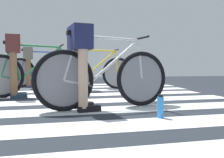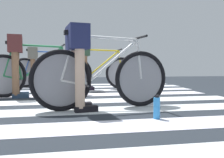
{
  "view_description": "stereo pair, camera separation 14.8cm",
  "coord_description": "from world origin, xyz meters",
  "px_view_note": "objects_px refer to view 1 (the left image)",
  "views": [
    {
      "loc": [
        -0.2,
        -3.75,
        0.55
      ],
      "look_at": [
        0.57,
        -0.38,
        0.35
      ],
      "focal_mm": 38.02,
      "sensor_mm": 36.0,
      "label": 1
    },
    {
      "loc": [
        -0.05,
        -3.75,
        0.55
      ],
      "look_at": [
        0.57,
        -0.38,
        0.35
      ],
      "focal_mm": 38.02,
      "sensor_mm": 36.0,
      "label": 2
    }
  ],
  "objects_px": {
    "bicycle_3_of_4": "(95,72)",
    "cyclist_3_of_4": "(81,60)",
    "cyclist_1_of_4": "(80,56)",
    "cyclist_4_of_4": "(29,62)",
    "cyclist_2_of_4": "(14,57)",
    "water_bottle": "(160,107)",
    "bicycle_2_of_4": "(34,74)",
    "bicycle_1_of_4": "(105,77)",
    "bicycle_4_of_4": "(42,72)"
  },
  "relations": [
    {
      "from": "bicycle_3_of_4",
      "to": "water_bottle",
      "type": "relative_size",
      "value": 7.23
    },
    {
      "from": "cyclist_2_of_4",
      "to": "cyclist_4_of_4",
      "type": "distance_m",
      "value": 1.85
    },
    {
      "from": "bicycle_2_of_4",
      "to": "bicycle_3_of_4",
      "type": "bearing_deg",
      "value": 29.42
    },
    {
      "from": "bicycle_1_of_4",
      "to": "water_bottle",
      "type": "xyz_separation_m",
      "value": [
        0.44,
        -0.66,
        -0.27
      ]
    },
    {
      "from": "bicycle_4_of_4",
      "to": "water_bottle",
      "type": "relative_size",
      "value": 7.21
    },
    {
      "from": "cyclist_3_of_4",
      "to": "bicycle_4_of_4",
      "type": "height_order",
      "value": "cyclist_3_of_4"
    },
    {
      "from": "cyclist_1_of_4",
      "to": "bicycle_3_of_4",
      "type": "relative_size",
      "value": 0.57
    },
    {
      "from": "cyclist_1_of_4",
      "to": "bicycle_4_of_4",
      "type": "xyz_separation_m",
      "value": [
        -0.64,
        3.26,
        -0.26
      ]
    },
    {
      "from": "cyclist_3_of_4",
      "to": "bicycle_4_of_4",
      "type": "relative_size",
      "value": 0.59
    },
    {
      "from": "cyclist_2_of_4",
      "to": "bicycle_1_of_4",
      "type": "bearing_deg",
      "value": -54.95
    },
    {
      "from": "cyclist_3_of_4",
      "to": "water_bottle",
      "type": "bearing_deg",
      "value": -80.84
    },
    {
      "from": "bicycle_2_of_4",
      "to": "bicycle_3_of_4",
      "type": "xyz_separation_m",
      "value": [
        1.21,
        0.96,
        0.0
      ]
    },
    {
      "from": "cyclist_3_of_4",
      "to": "cyclist_2_of_4",
      "type": "bearing_deg",
      "value": -140.86
    },
    {
      "from": "bicycle_1_of_4",
      "to": "cyclist_1_of_4",
      "type": "height_order",
      "value": "cyclist_1_of_4"
    },
    {
      "from": "bicycle_3_of_4",
      "to": "cyclist_3_of_4",
      "type": "xyz_separation_m",
      "value": [
        -0.31,
        -0.0,
        0.27
      ]
    },
    {
      "from": "cyclist_2_of_4",
      "to": "cyclist_3_of_4",
      "type": "distance_m",
      "value": 1.56
    },
    {
      "from": "bicycle_4_of_4",
      "to": "bicycle_1_of_4",
      "type": "bearing_deg",
      "value": -79.2
    },
    {
      "from": "cyclist_2_of_4",
      "to": "bicycle_3_of_4",
      "type": "bearing_deg",
      "value": 24.6
    },
    {
      "from": "bicycle_2_of_4",
      "to": "cyclist_3_of_4",
      "type": "height_order",
      "value": "cyclist_3_of_4"
    },
    {
      "from": "bicycle_1_of_4",
      "to": "bicycle_3_of_4",
      "type": "xyz_separation_m",
      "value": [
        0.24,
        2.33,
        0.0
      ]
    },
    {
      "from": "cyclist_1_of_4",
      "to": "cyclist_2_of_4",
      "type": "height_order",
      "value": "cyclist_2_of_4"
    },
    {
      "from": "cyclist_1_of_4",
      "to": "cyclist_4_of_4",
      "type": "height_order",
      "value": "cyclist_1_of_4"
    },
    {
      "from": "cyclist_1_of_4",
      "to": "cyclist_4_of_4",
      "type": "distance_m",
      "value": 3.36
    },
    {
      "from": "bicycle_4_of_4",
      "to": "water_bottle",
      "type": "distance_m",
      "value": 4.12
    },
    {
      "from": "bicycle_2_of_4",
      "to": "cyclist_4_of_4",
      "type": "xyz_separation_m",
      "value": [
        -0.29,
        1.8,
        0.24
      ]
    },
    {
      "from": "bicycle_1_of_4",
      "to": "bicycle_2_of_4",
      "type": "height_order",
      "value": "same"
    },
    {
      "from": "bicycle_2_of_4",
      "to": "cyclist_2_of_4",
      "type": "xyz_separation_m",
      "value": [
        -0.31,
        -0.05,
        0.28
      ]
    },
    {
      "from": "bicycle_4_of_4",
      "to": "cyclist_4_of_4",
      "type": "relative_size",
      "value": 1.79
    },
    {
      "from": "cyclist_1_of_4",
      "to": "cyclist_3_of_4",
      "type": "xyz_separation_m",
      "value": [
        0.23,
        2.37,
        0.02
      ]
    },
    {
      "from": "bicycle_1_of_4",
      "to": "cyclist_3_of_4",
      "type": "relative_size",
      "value": 1.69
    },
    {
      "from": "bicycle_3_of_4",
      "to": "cyclist_4_of_4",
      "type": "bearing_deg",
      "value": 149.83
    },
    {
      "from": "bicycle_2_of_4",
      "to": "bicycle_3_of_4",
      "type": "height_order",
      "value": "same"
    },
    {
      "from": "bicycle_1_of_4",
      "to": "cyclist_4_of_4",
      "type": "relative_size",
      "value": 1.78
    },
    {
      "from": "bicycle_1_of_4",
      "to": "bicycle_4_of_4",
      "type": "height_order",
      "value": "same"
    },
    {
      "from": "cyclist_4_of_4",
      "to": "water_bottle",
      "type": "xyz_separation_m",
      "value": [
        1.7,
        -3.84,
        -0.51
      ]
    },
    {
      "from": "bicycle_2_of_4",
      "to": "cyclist_4_of_4",
      "type": "height_order",
      "value": "cyclist_4_of_4"
    },
    {
      "from": "bicycle_4_of_4",
      "to": "cyclist_1_of_4",
      "type": "bearing_deg",
      "value": -84.53
    },
    {
      "from": "bicycle_3_of_4",
      "to": "cyclist_2_of_4",
      "type": "bearing_deg",
      "value": -147.06
    },
    {
      "from": "cyclist_1_of_4",
      "to": "bicycle_3_of_4",
      "type": "bearing_deg",
      "value": 68.22
    },
    {
      "from": "bicycle_3_of_4",
      "to": "bicycle_2_of_4",
      "type": "bearing_deg",
      "value": -142.24
    },
    {
      "from": "bicycle_2_of_4",
      "to": "cyclist_2_of_4",
      "type": "distance_m",
      "value": 0.42
    },
    {
      "from": "cyclist_1_of_4",
      "to": "bicycle_4_of_4",
      "type": "distance_m",
      "value": 3.33
    },
    {
      "from": "bicycle_1_of_4",
      "to": "cyclist_4_of_4",
      "type": "height_order",
      "value": "cyclist_4_of_4"
    },
    {
      "from": "bicycle_3_of_4",
      "to": "cyclist_3_of_4",
      "type": "distance_m",
      "value": 0.41
    },
    {
      "from": "cyclist_2_of_4",
      "to": "bicycle_3_of_4",
      "type": "height_order",
      "value": "cyclist_2_of_4"
    },
    {
      "from": "cyclist_1_of_4",
      "to": "bicycle_2_of_4",
      "type": "relative_size",
      "value": 0.58
    },
    {
      "from": "bicycle_4_of_4",
      "to": "cyclist_2_of_4",
      "type": "bearing_deg",
      "value": -105.52
    },
    {
      "from": "cyclist_2_of_4",
      "to": "bicycle_3_of_4",
      "type": "distance_m",
      "value": 1.84
    },
    {
      "from": "cyclist_1_of_4",
      "to": "bicycle_3_of_4",
      "type": "xyz_separation_m",
      "value": [
        0.54,
        2.37,
        -0.26
      ]
    },
    {
      "from": "cyclist_2_of_4",
      "to": "cyclist_4_of_4",
      "type": "bearing_deg",
      "value": 80.56
    }
  ]
}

